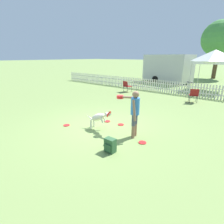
# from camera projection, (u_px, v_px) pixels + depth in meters

# --- Properties ---
(ground_plane) EXTENTS (240.00, 240.00, 0.00)m
(ground_plane) POSITION_uv_depth(u_px,v_px,m) (103.00, 126.00, 6.76)
(ground_plane) COLOR olive
(handler_person) EXTENTS (1.00, 0.49, 1.56)m
(handler_person) POSITION_uv_depth(u_px,v_px,m) (134.00, 109.00, 5.62)
(handler_person) COLOR #8C664C
(handler_person) RESTS_ON ground_plane
(leaping_dog) EXTENTS (1.09, 0.41, 0.76)m
(leaping_dog) POSITION_uv_depth(u_px,v_px,m) (99.00, 117.00, 6.36)
(leaping_dog) COLOR beige
(leaping_dog) RESTS_ON ground_plane
(frisbee_near_handler) EXTENTS (0.24, 0.24, 0.02)m
(frisbee_near_handler) POSITION_uv_depth(u_px,v_px,m) (121.00, 125.00, 6.89)
(frisbee_near_handler) COLOR red
(frisbee_near_handler) RESTS_ON ground_plane
(frisbee_near_dog) EXTENTS (0.24, 0.24, 0.02)m
(frisbee_near_dog) POSITION_uv_depth(u_px,v_px,m) (107.00, 121.00, 7.23)
(frisbee_near_dog) COLOR red
(frisbee_near_dog) RESTS_ON ground_plane
(frisbee_midfield) EXTENTS (0.24, 0.24, 0.02)m
(frisbee_midfield) POSITION_uv_depth(u_px,v_px,m) (142.00, 143.00, 5.46)
(frisbee_midfield) COLOR red
(frisbee_midfield) RESTS_ON ground_plane
(frisbee_far_scatter) EXTENTS (0.24, 0.24, 0.02)m
(frisbee_far_scatter) POSITION_uv_depth(u_px,v_px,m) (67.00, 125.00, 6.82)
(frisbee_far_scatter) COLOR red
(frisbee_far_scatter) RESTS_ON ground_plane
(backpack_on_grass) EXTENTS (0.31, 0.24, 0.41)m
(backpack_on_grass) POSITION_uv_depth(u_px,v_px,m) (110.00, 145.00, 4.90)
(backpack_on_grass) COLOR #2D5633
(backpack_on_grass) RESTS_ON ground_plane
(picket_fence) EXTENTS (23.67, 0.04, 0.90)m
(picket_fence) POSITION_uv_depth(u_px,v_px,m) (177.00, 88.00, 12.30)
(picket_fence) COLOR silver
(picket_fence) RESTS_ON ground_plane
(folding_chair_center) EXTENTS (0.64, 0.65, 0.82)m
(folding_chair_center) POSITION_uv_depth(u_px,v_px,m) (127.00, 85.00, 13.11)
(folding_chair_center) COLOR #333338
(folding_chair_center) RESTS_ON ground_plane
(folding_chair_green_right) EXTENTS (0.61, 0.62, 0.82)m
(folding_chair_green_right) POSITION_uv_depth(u_px,v_px,m) (194.00, 94.00, 10.07)
(folding_chair_green_right) COLOR #333338
(folding_chair_green_right) RESTS_ON ground_plane
(canopy_tent_main) EXTENTS (2.50, 2.50, 3.05)m
(canopy_tent_main) POSITION_uv_depth(u_px,v_px,m) (215.00, 57.00, 13.06)
(canopy_tent_main) COLOR #B2B2B2
(canopy_tent_main) RESTS_ON ground_plane
(equipment_trailer) EXTENTS (5.56, 3.06, 2.73)m
(equipment_trailer) POSITION_uv_depth(u_px,v_px,m) (167.00, 68.00, 17.67)
(equipment_trailer) COLOR #B7B7B7
(equipment_trailer) RESTS_ON ground_plane
(tree_left_grove) EXTENTS (3.96, 3.96, 6.48)m
(tree_left_grove) POSITION_uv_depth(u_px,v_px,m) (220.00, 39.00, 19.78)
(tree_left_grove) COLOR #4C3823
(tree_left_grove) RESTS_ON ground_plane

